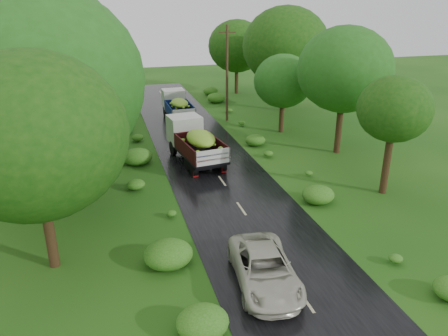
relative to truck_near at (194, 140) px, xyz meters
name	(u,v)px	position (x,y,z in m)	size (l,w,h in m)	color
ground	(305,300)	(0.92, -16.09, -1.56)	(120.00, 120.00, 0.00)	#14450E
road	(260,236)	(0.92, -11.09, -1.55)	(6.50, 80.00, 0.02)	black
road_lines	(253,226)	(0.92, -10.09, -1.54)	(0.12, 69.60, 0.00)	#BFB78C
truck_near	(194,140)	(0.00, 0.00, 0.00)	(3.18, 6.83, 2.76)	black
truck_far	(177,105)	(0.77, 11.13, -0.15)	(2.21, 5.99, 2.51)	black
car	(265,269)	(-0.24, -14.69, -0.85)	(2.31, 5.02, 1.40)	beige
utility_pole	(227,73)	(5.17, 9.58, 2.85)	(1.47, 0.51, 8.57)	#382616
trees_left	(48,59)	(-9.35, 5.78, 5.09)	(6.23, 35.52, 9.87)	black
trees_right	(289,60)	(10.37, 7.75, 4.06)	(6.74, 32.42, 8.18)	black
shrubs	(214,165)	(0.92, -2.09, -1.21)	(11.90, 44.00, 0.70)	#235C15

